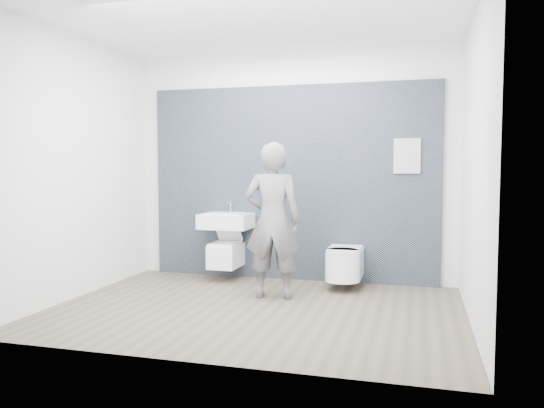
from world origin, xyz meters
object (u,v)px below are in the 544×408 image
(washbasin, at_px, (226,221))
(toilet_square, at_px, (226,254))
(toilet_rounded, at_px, (344,263))
(visitor, at_px, (273,221))

(washbasin, distance_m, toilet_square, 0.41)
(toilet_rounded, height_order, visitor, visitor)
(washbasin, height_order, visitor, visitor)
(washbasin, xyz_separation_m, visitor, (0.80, -0.72, 0.09))
(toilet_square, bearing_deg, visitor, -41.72)
(washbasin, distance_m, visitor, 1.08)
(toilet_rounded, bearing_deg, washbasin, 175.96)
(washbasin, relative_size, toilet_square, 1.03)
(visitor, bearing_deg, toilet_rounded, -144.65)
(toilet_square, relative_size, visitor, 0.36)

